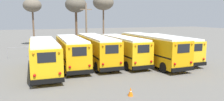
{
  "coord_description": "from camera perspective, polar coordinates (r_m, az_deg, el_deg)",
  "views": [
    {
      "loc": [
        -8.44,
        -22.62,
        5.3
      ],
      "look_at": [
        0.0,
        -0.11,
        1.62
      ],
      "focal_mm": 35.0,
      "sensor_mm": 36.0,
      "label": 1
    }
  ],
  "objects": [
    {
      "name": "ground_plane",
      "position": [
        24.71,
        -0.09,
        -3.68
      ],
      "size": [
        160.0,
        160.0,
        0.0
      ],
      "primitive_type": "plane",
      "color": "#66635E"
    },
    {
      "name": "fence_line",
      "position": [
        32.14,
        -5.15,
        0.97
      ],
      "size": [
        22.76,
        0.06,
        1.42
      ],
      "color": "#939399",
      "rests_on": "ground"
    },
    {
      "name": "bare_tree_2",
      "position": [
        41.64,
        -2.28,
        12.4
      ],
      "size": [
        3.89,
        3.89,
        9.51
      ],
      "color": "brown",
      "rests_on": "ground"
    },
    {
      "name": "utility_pole",
      "position": [
        33.24,
        -6.73,
        6.13
      ],
      "size": [
        1.8,
        0.27,
        7.33
      ],
      "color": "#75604C",
      "rests_on": "ground"
    },
    {
      "name": "bare_tree_0",
      "position": [
        39.65,
        -9.44,
        11.62
      ],
      "size": [
        3.73,
        3.73,
        8.9
      ],
      "color": "brown",
      "rests_on": "ground"
    },
    {
      "name": "school_bus_5",
      "position": [
        27.48,
        14.75,
        0.81
      ],
      "size": [
        2.7,
        9.89,
        3.03
      ],
      "color": "yellow",
      "rests_on": "ground"
    },
    {
      "name": "school_bus_4",
      "position": [
        25.31,
        10.19,
        0.6
      ],
      "size": [
        2.94,
        11.03,
        3.29
      ],
      "color": "#E5A00C",
      "rests_on": "ground"
    },
    {
      "name": "traffic_cone",
      "position": [
        15.08,
        4.88,
        -10.65
      ],
      "size": [
        0.36,
        0.36,
        0.61
      ],
      "color": "orange",
      "rests_on": "ground"
    },
    {
      "name": "school_bus_3",
      "position": [
        25.16,
        2.87,
        0.42
      ],
      "size": [
        2.65,
        9.57,
        3.1
      ],
      "color": "yellow",
      "rests_on": "ground"
    },
    {
      "name": "school_bus_1",
      "position": [
        23.82,
        -10.58,
        -0.13
      ],
      "size": [
        2.63,
        9.72,
        3.15
      ],
      "color": "#EAAA0F",
      "rests_on": "ground"
    },
    {
      "name": "bare_tree_1",
      "position": [
        43.09,
        -20.1,
        10.89
      ],
      "size": [
        3.27,
        3.27,
        8.67
      ],
      "color": "brown",
      "rests_on": "ground"
    },
    {
      "name": "school_bus_0",
      "position": [
        21.91,
        -17.42,
        -1.16
      ],
      "size": [
        2.64,
        10.16,
        3.12
      ],
      "color": "yellow",
      "rests_on": "ground"
    },
    {
      "name": "school_bus_2",
      "position": [
        24.86,
        -4.06,
        0.46
      ],
      "size": [
        2.55,
        10.51,
        3.19
      ],
      "color": "#E5A00C",
      "rests_on": "ground"
    }
  ]
}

